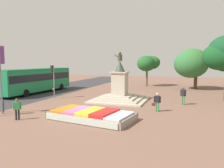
{
  "coord_description": "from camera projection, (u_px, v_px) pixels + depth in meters",
  "views": [
    {
      "loc": [
        7.7,
        -15.98,
        4.11
      ],
      "look_at": [
        1.28,
        2.52,
        2.08
      ],
      "focal_mm": 35.0,
      "sensor_mm": 36.0,
      "label": 1
    }
  ],
  "objects": [
    {
      "name": "ground_plane",
      "position": [
        87.0,
        112.0,
        17.96
      ],
      "size": [
        89.95,
        89.95,
        0.0
      ],
      "primitive_type": "plane",
      "color": "brown"
    },
    {
      "name": "flower_planter",
      "position": [
        91.0,
        115.0,
        15.51
      ],
      "size": [
        6.38,
        3.83,
        0.71
      ],
      "color": "#38281C",
      "rests_on": "ground_plane"
    },
    {
      "name": "statue_monument",
      "position": [
        120.0,
        91.0,
        23.02
      ],
      "size": [
        5.58,
        5.58,
        5.11
      ],
      "color": "#B3A995",
      "rests_on": "ground_plane"
    },
    {
      "name": "traffic_light_mid_block",
      "position": [
        53.0,
        76.0,
        24.13
      ],
      "size": [
        0.41,
        0.28,
        3.69
      ],
      "color": "slate",
      "rests_on": "ground_plane"
    },
    {
      "name": "banner_pole",
      "position": [
        0.0,
        74.0,
        16.88
      ],
      "size": [
        0.16,
        1.27,
        5.7
      ],
      "color": "slate",
      "rests_on": "ground_plane"
    },
    {
      "name": "city_bus",
      "position": [
        36.0,
        79.0,
        28.5
      ],
      "size": [
        3.17,
        11.6,
        3.17
      ],
      "color": "#197A47",
      "rests_on": "ground_plane"
    },
    {
      "name": "pedestrian_with_handbag",
      "position": [
        157.0,
        101.0,
        17.87
      ],
      "size": [
        0.73,
        0.23,
        1.55
      ],
      "color": "#338C4C",
      "rests_on": "ground_plane"
    },
    {
      "name": "pedestrian_near_planter",
      "position": [
        183.0,
        94.0,
        20.66
      ],
      "size": [
        0.53,
        0.36,
        1.73
      ],
      "color": "#338C4C",
      "rests_on": "ground_plane"
    },
    {
      "name": "pedestrian_crossing_plaza",
      "position": [
        17.0,
        108.0,
        15.31
      ],
      "size": [
        0.48,
        0.4,
        1.53
      ],
      "color": "black",
      "rests_on": "ground_plane"
    },
    {
      "name": "kerb_bollard_mid_a",
      "position": [
        3.0,
        106.0,
        17.88
      ],
      "size": [
        0.13,
        0.13,
        0.92
      ],
      "color": "#2D2D33",
      "rests_on": "ground_plane"
    },
    {
      "name": "park_tree_far_left",
      "position": [
        192.0,
        64.0,
        32.16
      ],
      "size": [
        4.92,
        5.51,
        5.99
      ],
      "color": "#4C3823",
      "rests_on": "ground_plane"
    },
    {
      "name": "park_tree_street_side",
      "position": [
        224.0,
        53.0,
        22.31
      ],
      "size": [
        4.22,
        3.6,
        6.78
      ],
      "color": "brown",
      "rests_on": "ground_plane"
    },
    {
      "name": "park_tree_mid_canopy",
      "position": [
        148.0,
        63.0,
        36.11
      ],
      "size": [
        3.64,
        3.97,
        5.07
      ],
      "color": "brown",
      "rests_on": "ground_plane"
    }
  ]
}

